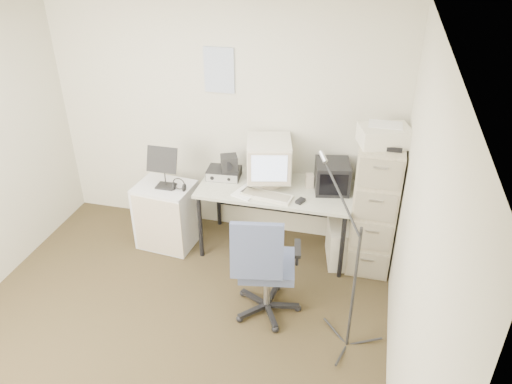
% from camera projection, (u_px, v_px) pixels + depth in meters
% --- Properties ---
extents(floor, '(3.60, 3.60, 0.01)m').
position_uv_depth(floor, '(165.00, 339.00, 4.15)').
color(floor, '#3C2F1A').
rests_on(floor, ground).
extents(ceiling, '(3.60, 3.60, 0.01)m').
position_uv_depth(ceiling, '(125.00, 30.00, 2.89)').
color(ceiling, white).
rests_on(ceiling, ground).
extents(wall_back, '(3.60, 0.02, 2.50)m').
position_uv_depth(wall_back, '(223.00, 119.00, 5.03)').
color(wall_back, beige).
rests_on(wall_back, ground).
extents(wall_right, '(0.02, 3.60, 2.50)m').
position_uv_depth(wall_right, '(412.00, 248.00, 3.15)').
color(wall_right, beige).
rests_on(wall_right, ground).
extents(wall_calendar, '(0.30, 0.02, 0.44)m').
position_uv_depth(wall_calendar, '(219.00, 70.00, 4.77)').
color(wall_calendar, white).
rests_on(wall_calendar, wall_back).
extents(filing_cabinet, '(0.40, 0.60, 1.30)m').
position_uv_depth(filing_cabinet, '(374.00, 205.00, 4.74)').
color(filing_cabinet, beige).
rests_on(filing_cabinet, floor).
extents(printer, '(0.50, 0.41, 0.16)m').
position_uv_depth(printer, '(384.00, 136.00, 4.34)').
color(printer, silver).
rests_on(printer, filing_cabinet).
extents(desk, '(1.50, 0.70, 0.73)m').
position_uv_depth(desk, '(275.00, 219.00, 5.05)').
color(desk, beige).
rests_on(desk, floor).
extents(crt_monitor, '(0.51, 0.53, 0.46)m').
position_uv_depth(crt_monitor, '(269.00, 162.00, 4.83)').
color(crt_monitor, silver).
rests_on(crt_monitor, desk).
extents(crt_tv, '(0.38, 0.39, 0.29)m').
position_uv_depth(crt_tv, '(332.00, 176.00, 4.76)').
color(crt_tv, black).
rests_on(crt_tv, desk).
extents(desk_speaker, '(0.09, 0.09, 0.14)m').
position_uv_depth(desk_speaker, '(309.00, 181.00, 4.85)').
color(desk_speaker, '#C0B096').
rests_on(desk_speaker, desk).
extents(keyboard, '(0.50, 0.24, 0.03)m').
position_uv_depth(keyboard, '(266.00, 196.00, 4.70)').
color(keyboard, silver).
rests_on(keyboard, desk).
extents(mouse, '(0.09, 0.11, 0.03)m').
position_uv_depth(mouse, '(300.00, 201.00, 4.62)').
color(mouse, black).
rests_on(mouse, desk).
extents(radio_receiver, '(0.35, 0.26, 0.09)m').
position_uv_depth(radio_receiver, '(224.00, 173.00, 5.03)').
color(radio_receiver, black).
rests_on(radio_receiver, desk).
extents(radio_speaker, '(0.20, 0.20, 0.16)m').
position_uv_depth(radio_speaker, '(229.00, 163.00, 4.94)').
color(radio_speaker, black).
rests_on(radio_speaker, radio_receiver).
extents(papers, '(0.27, 0.32, 0.02)m').
position_uv_depth(papers, '(247.00, 192.00, 4.77)').
color(papers, white).
rests_on(papers, desk).
extents(pc_tower, '(0.28, 0.48, 0.42)m').
position_uv_depth(pc_tower, '(338.00, 242.00, 4.97)').
color(pc_tower, silver).
rests_on(pc_tower, floor).
extents(office_chair, '(0.69, 0.69, 1.03)m').
position_uv_depth(office_chair, '(267.00, 264.00, 4.18)').
color(office_chair, '#4D5474').
rests_on(office_chair, floor).
extents(side_cart, '(0.60, 0.50, 0.69)m').
position_uv_depth(side_cart, '(167.00, 215.00, 5.15)').
color(side_cart, silver).
rests_on(side_cart, floor).
extents(music_stand, '(0.31, 0.17, 0.45)m').
position_uv_depth(music_stand, '(164.00, 167.00, 4.85)').
color(music_stand, black).
rests_on(music_stand, side_cart).
extents(headphones, '(0.18, 0.18, 0.02)m').
position_uv_depth(headphones, '(179.00, 186.00, 4.89)').
color(headphones, black).
rests_on(headphones, side_cart).
extents(mic_stand, '(0.03, 0.03, 1.51)m').
position_uv_depth(mic_stand, '(356.00, 272.00, 3.71)').
color(mic_stand, black).
rests_on(mic_stand, floor).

